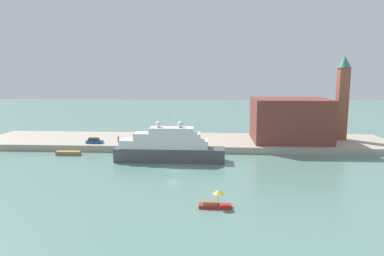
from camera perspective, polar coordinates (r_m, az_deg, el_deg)
name	(u,v)px	position (r m, az deg, el deg)	size (l,w,h in m)	color
ground	(174,171)	(70.19, -2.97, -7.07)	(400.00, 400.00, 0.00)	slate
quay_dock	(185,142)	(95.77, -1.21, -2.27)	(110.00, 21.18, 1.61)	#ADA38E
large_yacht	(168,147)	(77.47, -3.94, -3.20)	(24.31, 4.83, 10.59)	#4C4C51
small_motorboat	(215,201)	(51.46, 3.84, -11.96)	(4.76, 1.73, 2.72)	#B22319
work_barge	(68,153)	(88.77, -19.65, -3.90)	(5.73, 1.61, 0.93)	olive
harbor_building	(290,120)	(95.78, 15.77, 1.31)	(19.44, 15.89, 11.31)	brown
bell_tower	(342,95)	(101.98, 23.48, 4.99)	(3.49, 3.49, 22.49)	#93513D
parked_car	(94,141)	(93.09, -15.75, -2.05)	(4.18, 1.79, 1.41)	#1E4C99
person_figure	(118,139)	(92.84, -12.03, -1.80)	(0.36, 0.36, 1.76)	maroon
mooring_bollard	(173,144)	(87.15, -3.10, -2.62)	(0.44, 0.44, 0.68)	black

